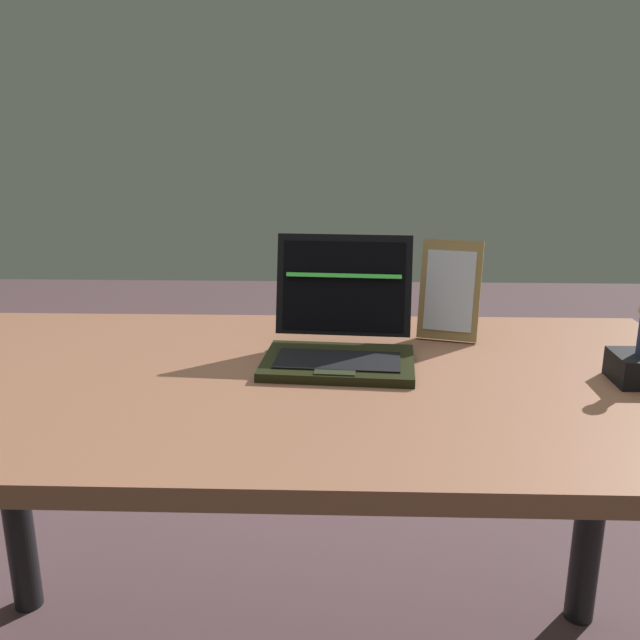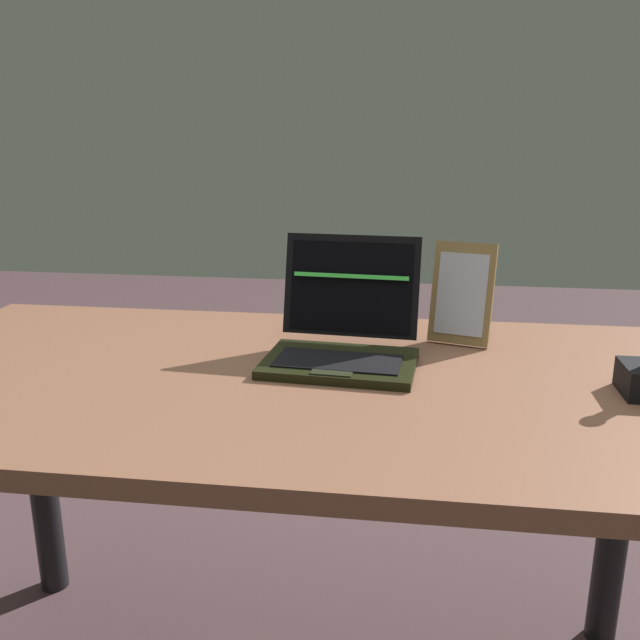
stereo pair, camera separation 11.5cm
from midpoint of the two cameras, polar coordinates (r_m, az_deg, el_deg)
The scene contains 4 objects.
desk at distance 1.21m, azimuth -5.61°, elevation -9.69°, with size 1.48×0.76×0.74m.
laptop_front at distance 1.21m, azimuth -0.99°, elevation -1.45°, with size 0.28×0.25×0.22m.
photo_frame at distance 1.34m, azimuth 8.52°, elevation 2.41°, with size 0.13×0.08×0.20m.
figurine_stand at distance 1.21m, azimuth 23.01°, elevation -3.82°, with size 0.09×0.09×0.05m, color black.
Camera 1 is at (0.09, -1.08, 1.15)m, focal length 37.94 mm.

